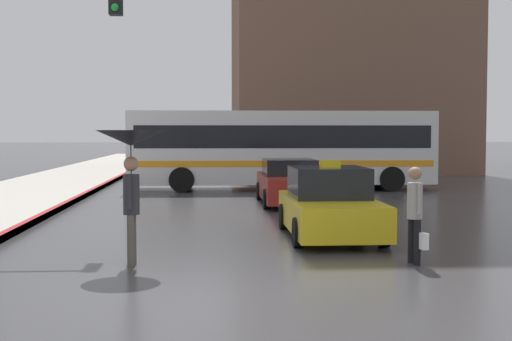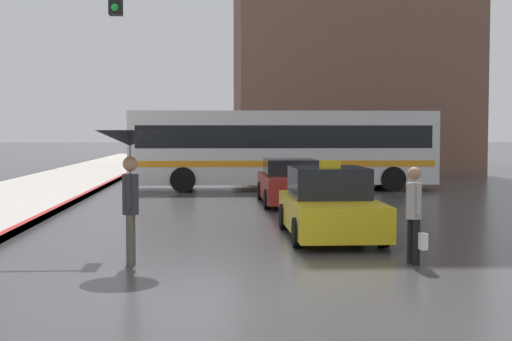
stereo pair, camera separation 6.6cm
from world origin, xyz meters
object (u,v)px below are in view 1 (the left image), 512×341
pedestrian_with_umbrella (131,152)px  pedestrian_man (415,210)px  taxi (329,206)px  city_bus (281,146)px  sedan_red (290,183)px  traffic_light (38,49)px

pedestrian_with_umbrella → pedestrian_man: pedestrian_with_umbrella is taller
taxi → city_bus: city_bus is taller
taxi → pedestrian_man: bearing=105.7°
taxi → sedan_red: size_ratio=0.93×
sedan_red → city_bus: 5.74m
traffic_light → pedestrian_with_umbrella: bearing=-55.2°
taxi → sedan_red: (-0.05, 7.15, -0.02)m
pedestrian_with_umbrella → traffic_light: 4.53m
taxi → pedestrian_man: pedestrian_man is taller
pedestrian_man → traffic_light: 8.56m
sedan_red → pedestrian_with_umbrella: pedestrian_with_umbrella is taller
taxi → traffic_light: (-6.22, 0.27, 3.35)m
pedestrian_with_umbrella → traffic_light: traffic_light is taller
pedestrian_man → traffic_light: traffic_light is taller
taxi → city_bus: bearing=-91.1°
taxi → traffic_light: size_ratio=0.73×
taxi → pedestrian_with_umbrella: bearing=37.5°
sedan_red → traffic_light: 9.85m
pedestrian_with_umbrella → traffic_light: bearing=39.1°
sedan_red → traffic_light: (-6.18, -6.89, 3.38)m
taxi → traffic_light: traffic_light is taller
taxi → sedan_red: bearing=-89.6°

